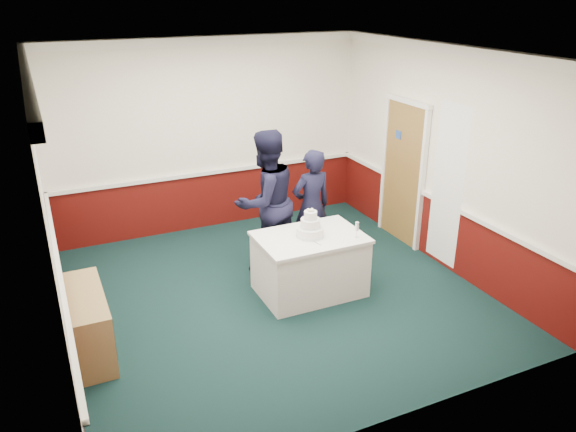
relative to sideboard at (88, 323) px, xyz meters
name	(u,v)px	position (x,y,z in m)	size (l,w,h in m)	color
ground	(275,294)	(2.28, 0.28, -0.35)	(5.00, 5.00, 0.00)	black
room_shell	(259,133)	(2.36, 0.89, 1.62)	(5.00, 5.00, 3.00)	white
sideboard	(88,323)	(0.00, 0.00, 0.00)	(0.41, 1.20, 0.70)	#987A4A
cake_table	(310,264)	(2.71, 0.15, 0.05)	(1.32, 0.92, 0.79)	white
wedding_cake	(310,228)	(2.71, 0.15, 0.55)	(0.35, 0.35, 0.36)	white
cake_knife	(315,242)	(2.68, -0.05, 0.44)	(0.01, 0.22, 0.01)	silver
champagne_flute	(357,227)	(3.21, -0.13, 0.58)	(0.05, 0.05, 0.21)	silver
person_man	(266,202)	(2.48, 1.03, 0.63)	(0.95, 0.74, 1.96)	black
person_woman	(311,207)	(3.14, 0.96, 0.47)	(0.60, 0.39, 1.65)	black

